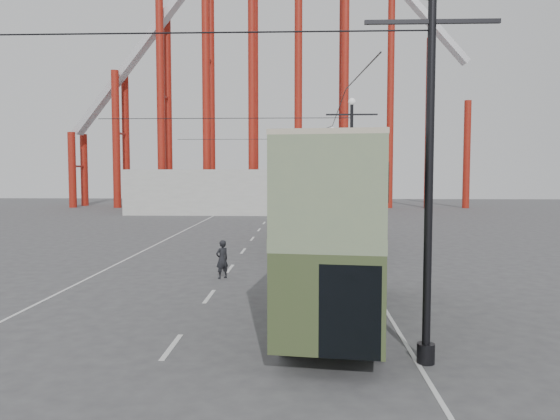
{
  "coord_description": "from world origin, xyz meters",
  "views": [
    {
      "loc": [
        2.52,
        -16.36,
        4.74
      ],
      "look_at": [
        1.52,
        8.48,
        3.0
      ],
      "focal_mm": 35.0,
      "sensor_mm": 36.0,
      "label": 1
    }
  ],
  "objects_px": {
    "single_decker_green": "(314,221)",
    "pedestrian": "(222,259)",
    "double_decker_bus": "(341,221)",
    "single_decker_cream": "(317,214)",
    "lamp_post_near": "(432,41)"
  },
  "relations": [
    {
      "from": "single_decker_green",
      "to": "pedestrian",
      "type": "relative_size",
      "value": 6.65
    },
    {
      "from": "lamp_post_near",
      "to": "single_decker_green",
      "type": "bearing_deg",
      "value": 96.89
    },
    {
      "from": "single_decker_green",
      "to": "pedestrian",
      "type": "height_order",
      "value": "single_decker_green"
    },
    {
      "from": "pedestrian",
      "to": "lamp_post_near",
      "type": "bearing_deg",
      "value": 80.62
    },
    {
      "from": "single_decker_green",
      "to": "single_decker_cream",
      "type": "bearing_deg",
      "value": 84.13
    },
    {
      "from": "single_decker_green",
      "to": "pedestrian",
      "type": "bearing_deg",
      "value": -118.16
    },
    {
      "from": "double_decker_bus",
      "to": "pedestrian",
      "type": "bearing_deg",
      "value": 133.14
    },
    {
      "from": "double_decker_bus",
      "to": "single_decker_green",
      "type": "xyz_separation_m",
      "value": [
        -0.52,
        15.72,
        -1.39
      ]
    },
    {
      "from": "single_decker_cream",
      "to": "pedestrian",
      "type": "relative_size",
      "value": 5.6
    },
    {
      "from": "single_decker_green",
      "to": "lamp_post_near",
      "type": "bearing_deg",
      "value": -85.96
    },
    {
      "from": "double_decker_bus",
      "to": "single_decker_green",
      "type": "distance_m",
      "value": 15.79
    },
    {
      "from": "double_decker_bus",
      "to": "single_decker_cream",
      "type": "bearing_deg",
      "value": 98.03
    },
    {
      "from": "single_decker_cream",
      "to": "lamp_post_near",
      "type": "bearing_deg",
      "value": -82.91
    },
    {
      "from": "lamp_post_near",
      "to": "double_decker_bus",
      "type": "distance_m",
      "value": 6.32
    },
    {
      "from": "single_decker_cream",
      "to": "pedestrian",
      "type": "xyz_separation_m",
      "value": [
        -4.63,
        -16.01,
        -0.81
      ]
    }
  ]
}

